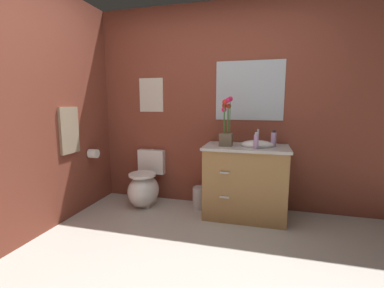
% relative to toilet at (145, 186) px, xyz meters
% --- Properties ---
extents(ground_plane, '(10.07, 10.07, 0.00)m').
position_rel_toilet_xyz_m(ground_plane, '(0.84, -1.38, -0.24)').
color(ground_plane, '#B2ADA3').
extents(wall_back, '(4.70, 0.05, 2.50)m').
position_rel_toilet_xyz_m(wall_back, '(1.04, 0.30, 1.01)').
color(wall_back, brown).
rests_on(wall_back, ground_plane).
extents(wall_left, '(0.05, 4.63, 2.50)m').
position_rel_toilet_xyz_m(wall_left, '(-0.69, -0.88, 1.01)').
color(wall_left, brown).
rests_on(wall_left, ground_plane).
extents(toilet, '(0.38, 0.59, 0.69)m').
position_rel_toilet_xyz_m(toilet, '(0.00, 0.00, 0.00)').
color(toilet, white).
rests_on(toilet, ground_plane).
extents(vanity_cabinet, '(0.94, 0.56, 1.01)m').
position_rel_toilet_xyz_m(vanity_cabinet, '(1.27, -0.03, 0.18)').
color(vanity_cabinet, '#9E7242').
rests_on(vanity_cabinet, ground_plane).
extents(flower_vase, '(0.14, 0.14, 0.55)m').
position_rel_toilet_xyz_m(flower_vase, '(1.04, -0.08, 0.77)').
color(flower_vase, brown).
rests_on(flower_vase, vanity_cabinet).
extents(soap_bottle, '(0.05, 0.05, 0.18)m').
position_rel_toilet_xyz_m(soap_bottle, '(1.38, -0.20, 0.66)').
color(soap_bottle, '#B28CBF').
rests_on(soap_bottle, vanity_cabinet).
extents(lotion_bottle, '(0.06, 0.06, 0.18)m').
position_rel_toilet_xyz_m(lotion_bottle, '(1.56, 0.00, 0.67)').
color(lotion_bottle, '#B28CBF').
rests_on(lotion_bottle, vanity_cabinet).
extents(trash_bin, '(0.18, 0.18, 0.27)m').
position_rel_toilet_xyz_m(trash_bin, '(0.71, 0.07, -0.11)').
color(trash_bin, '#B7B7BC').
rests_on(trash_bin, ground_plane).
extents(wall_poster, '(0.33, 0.01, 0.44)m').
position_rel_toilet_xyz_m(wall_poster, '(-0.00, 0.27, 1.16)').
color(wall_poster, beige).
extents(wall_mirror, '(0.80, 0.01, 0.70)m').
position_rel_toilet_xyz_m(wall_mirror, '(1.27, 0.27, 1.21)').
color(wall_mirror, '#B2BCC6').
extents(hanging_towel, '(0.03, 0.28, 0.52)m').
position_rel_toilet_xyz_m(hanging_towel, '(-0.65, -0.53, 0.76)').
color(hanging_towel, gray).
extents(toilet_paper_roll, '(0.11, 0.11, 0.11)m').
position_rel_toilet_xyz_m(toilet_paper_roll, '(-0.60, -0.20, 0.44)').
color(toilet_paper_roll, white).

